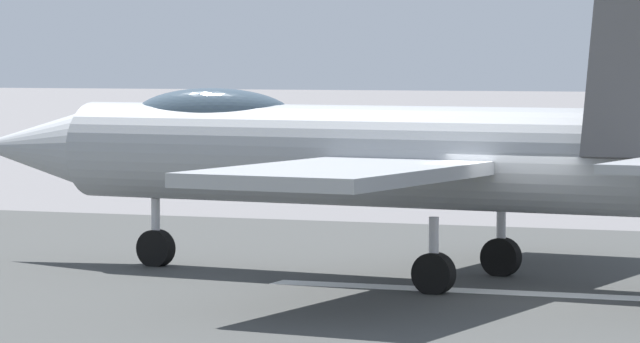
# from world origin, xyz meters

# --- Properties ---
(ground_plane) EXTENTS (400.00, 400.00, 0.00)m
(ground_plane) POSITION_xyz_m (0.00, 0.00, 0.00)
(ground_plane) COLOR slate
(runway_strip) EXTENTS (240.00, 26.00, 0.02)m
(runway_strip) POSITION_xyz_m (-0.02, 0.00, 0.01)
(runway_strip) COLOR #414241
(runway_strip) RESTS_ON ground
(fighter_jet) EXTENTS (17.98, 13.55, 5.64)m
(fighter_jet) POSITION_xyz_m (2.99, -1.15, 2.44)
(fighter_jet) COLOR #92969B
(fighter_jet) RESTS_ON ground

